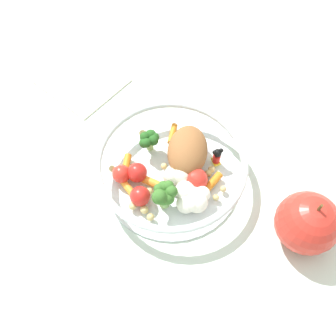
% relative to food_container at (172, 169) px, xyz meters
% --- Properties ---
extents(ground_plane, '(2.40, 2.40, 0.00)m').
position_rel_food_container_xyz_m(ground_plane, '(-0.00, -0.00, -0.03)').
color(ground_plane, silver).
extents(food_container, '(0.22, 0.22, 0.06)m').
position_rel_food_container_xyz_m(food_container, '(0.00, 0.00, 0.00)').
color(food_container, white).
rests_on(food_container, ground_plane).
extents(loose_apple, '(0.08, 0.08, 0.09)m').
position_rel_food_container_xyz_m(loose_apple, '(-0.06, 0.19, 0.01)').
color(loose_apple, red).
rests_on(loose_apple, ground_plane).
extents(folded_napkin, '(0.13, 0.15, 0.01)m').
position_rel_food_container_xyz_m(folded_napkin, '(-0.03, -0.25, -0.03)').
color(folded_napkin, silver).
rests_on(folded_napkin, ground_plane).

